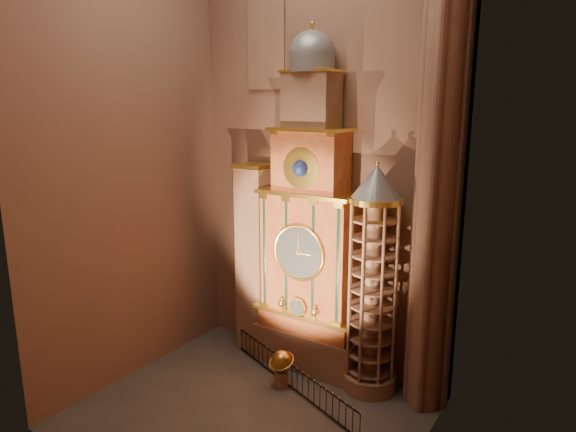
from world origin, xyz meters
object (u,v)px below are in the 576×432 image
Objects in this scene: stair_turret at (373,283)px; iron_railing at (289,375)px; astronomical_clock at (310,240)px; portrait_tower at (255,259)px; celestial_globe at (282,365)px.

stair_turret is 1.19× the size of iron_railing.
astronomical_clock is 3.78m from stair_turret.
portrait_tower reaches higher than iron_railing.
astronomical_clock reaches higher than celestial_globe.
portrait_tower is 0.94× the size of stair_turret.
astronomical_clock is 1.55× the size of stair_turret.
astronomical_clock reaches higher than portrait_tower.
stair_turret reaches higher than iron_railing.
portrait_tower is at bearing 147.78° from iron_railing.
celestial_globe is (3.33, -2.41, -4.08)m from portrait_tower.
astronomical_clock is 1.64× the size of portrait_tower.
stair_turret is at bearing 30.84° from celestial_globe.
portrait_tower is 6.29m from iron_railing.
stair_turret reaches higher than celestial_globe.
astronomical_clock is 3.73m from portrait_tower.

